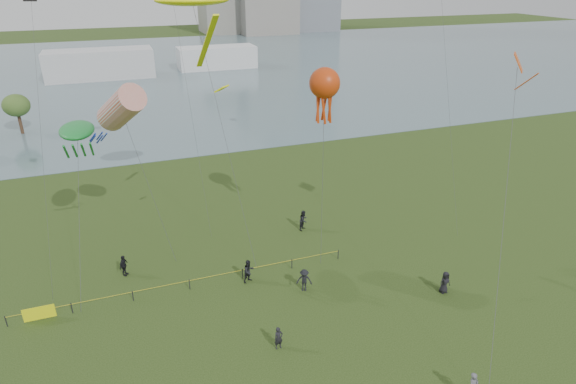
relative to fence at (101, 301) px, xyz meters
name	(u,v)px	position (x,y,z in m)	size (l,w,h in m)	color
lake	(157,70)	(12.82, 87.31, -0.53)	(400.00, 120.00, 0.08)	slate
pavilion_left	(100,64)	(0.82, 82.31, 2.45)	(22.00, 8.00, 6.00)	silver
pavilion_right	(217,57)	(26.82, 85.31, 1.95)	(18.00, 7.00, 5.00)	silver
fence	(101,301)	(0.00, 0.00, 0.00)	(24.07, 0.07, 1.05)	black
spectator_a	(249,271)	(10.49, -0.54, 0.36)	(0.89, 0.70, 1.84)	black
spectator_b	(304,280)	(13.96, -2.99, 0.33)	(1.14, 0.66, 1.77)	black
spectator_c	(124,266)	(1.73, 3.50, 0.30)	(1.01, 0.42, 1.72)	black
spectator_d	(445,282)	(23.44, -6.66, 0.30)	(0.84, 0.55, 1.72)	black
spectator_f	(279,338)	(10.30, -7.95, 0.22)	(0.56, 0.37, 1.54)	black
spectator_g	(304,220)	(17.28, 5.52, 0.38)	(0.91, 0.71, 1.87)	black
kite_stingray	(193,1)	(8.97, 6.12, 18.84)	(5.24, 10.11, 19.87)	#3F3F42
kite_windsock	(121,108)	(3.24, 5.09, 12.03)	(4.88, 5.28, 14.58)	#3F3F42
kite_creature	(77,131)	(0.05, 6.19, 10.41)	(2.63, 8.47, 11.42)	#3F3F42
kite_octopus	(325,84)	(17.28, 1.88, 13.32)	(2.25, 3.21, 15.08)	#3F3F42
kite_delta	(518,82)	(25.95, -7.18, 14.66)	(7.66, 10.18, 16.81)	#3F3F42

